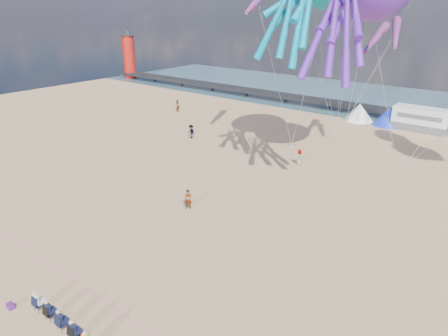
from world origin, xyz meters
The scene contains 22 objects.
ground centered at (0.00, 0.00, 0.00)m, with size 120.00×120.00×0.00m, color tan.
water centered at (0.00, 55.00, 0.02)m, with size 120.00×120.00×0.00m, color #345564.
pier centered at (-28.00, 44.00, 1.00)m, with size 60.00×3.00×0.50m, color black.
lighthouse centered at (-56.00, 44.00, 4.50)m, with size 2.60×2.60×9.00m, color #A5140F.
motorhome_0 centered at (6.00, 40.00, 1.50)m, with size 6.60×2.50×3.00m, color silver.
tent_white centered at (-2.00, 40.00, 1.20)m, with size 4.00×4.00×2.40m, color white.
tent_blue centered at (2.00, 40.00, 1.20)m, with size 4.00×4.00×2.40m, color #1933CC.
spectator_row centered at (1.23, -7.45, 0.65)m, with size 6.10×0.90×1.30m, color black, non-canonical shape.
cooler_purple centered at (-2.32, -8.37, 0.16)m, with size 0.40×0.30×0.32m, color #541C6A.
rope_line centered at (0.00, -5.00, 0.02)m, with size 0.03×0.03×34.00m, color #F2338C.
standing_person centered at (-2.66, 5.76, 0.81)m, with size 0.59×0.39×1.62m, color tan.
beachgoer_0 centered at (-0.39, 19.69, 0.79)m, with size 0.58×0.38×1.58m, color #7F6659.
beachgoer_2 centered at (-14.85, 19.37, 0.84)m, with size 0.82×0.64×1.69m, color #7F6659.
beachgoer_5 centered at (-25.43, 27.87, 0.91)m, with size 1.68×0.53×1.81m, color #7F6659.
sandbag_a centered at (-3.79, 24.27, 0.11)m, with size 0.50×0.35×0.22m, color gray.
sandbag_b centered at (0.64, 27.99, 0.11)m, with size 0.50×0.35×0.22m, color gray.
sandbag_c centered at (8.30, 25.29, 0.11)m, with size 0.50×0.35×0.22m, color gray.
sandbag_d centered at (5.26, 31.68, 0.11)m, with size 0.50×0.35×0.22m, color gray.
sandbag_e centered at (-0.72, 29.72, 0.11)m, with size 0.50×0.35×0.22m, color gray.
windsock_left centered at (-7.20, 21.48, 15.46)m, with size 1.10×6.57×6.57m, color red, non-canonical shape.
windsock_mid centered at (2.93, 27.70, 11.87)m, with size 1.00×5.50×5.50m, color red, non-canonical shape.
windsock_right centered at (5.26, 26.23, 12.52)m, with size 0.90×4.72×4.72m, color red, non-canonical shape.
Camera 1 is at (16.93, -14.57, 14.82)m, focal length 32.00 mm.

